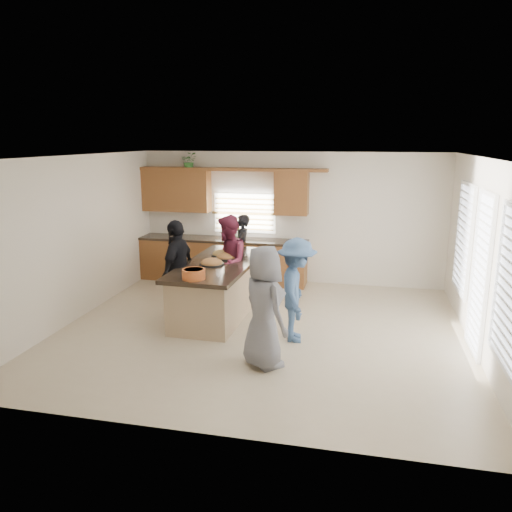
% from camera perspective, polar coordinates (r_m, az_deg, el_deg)
% --- Properties ---
extents(floor, '(6.50, 6.50, 0.00)m').
position_cam_1_polar(floor, '(8.27, 0.60, -8.51)').
color(floor, beige).
rests_on(floor, ground).
extents(room_shell, '(6.52, 6.02, 2.81)m').
position_cam_1_polar(room_shell, '(7.76, 0.63, 4.63)').
color(room_shell, silver).
rests_on(room_shell, ground).
extents(back_cabinetry, '(4.08, 0.66, 2.46)m').
position_cam_1_polar(back_cabinetry, '(10.90, -3.99, 1.86)').
color(back_cabinetry, brown).
rests_on(back_cabinetry, ground).
extents(right_wall_glazing, '(0.06, 4.00, 2.25)m').
position_cam_1_polar(right_wall_glazing, '(7.75, 24.38, -0.80)').
color(right_wall_glazing, white).
rests_on(right_wall_glazing, ground).
extents(island, '(1.23, 2.73, 0.95)m').
position_cam_1_polar(island, '(8.92, -4.21, -3.80)').
color(island, tan).
rests_on(island, ground).
extents(platter_front, '(0.42, 0.42, 0.17)m').
position_cam_1_polar(platter_front, '(8.61, -5.09, -0.82)').
color(platter_front, black).
rests_on(platter_front, island).
extents(platter_mid, '(0.41, 0.41, 0.16)m').
position_cam_1_polar(platter_mid, '(9.03, -3.36, -0.12)').
color(platter_mid, black).
rests_on(platter_mid, island).
extents(platter_back, '(0.37, 0.37, 0.15)m').
position_cam_1_polar(platter_back, '(9.29, -3.96, 0.25)').
color(platter_back, black).
rests_on(platter_back, island).
extents(salad_bowl, '(0.36, 0.36, 0.16)m').
position_cam_1_polar(salad_bowl, '(7.76, -7.13, -2.00)').
color(salad_bowl, '#CE5B25').
rests_on(salad_bowl, island).
extents(clear_cup, '(0.08, 0.08, 0.10)m').
position_cam_1_polar(clear_cup, '(7.90, -4.34, -1.92)').
color(clear_cup, white).
rests_on(clear_cup, island).
extents(plate_stack, '(0.19, 0.19, 0.05)m').
position_cam_1_polar(plate_stack, '(9.71, -3.02, 0.81)').
color(plate_stack, '#AE88C6').
rests_on(plate_stack, island).
extents(flower_vase, '(0.14, 0.14, 0.42)m').
position_cam_1_polar(flower_vase, '(9.92, -2.34, 2.21)').
color(flower_vase, silver).
rests_on(flower_vase, island).
extents(potted_plant, '(0.42, 0.39, 0.38)m').
position_cam_1_polar(potted_plant, '(11.00, -7.63, 10.69)').
color(potted_plant, '#336E2C').
rests_on(potted_plant, back_cabinetry).
extents(woman_left_back, '(0.39, 0.57, 1.50)m').
position_cam_1_polar(woman_left_back, '(10.68, -1.65, 0.76)').
color(woman_left_back, black).
rests_on(woman_left_back, ground).
extents(woman_left_mid, '(0.84, 0.98, 1.74)m').
position_cam_1_polar(woman_left_mid, '(9.05, -3.22, -0.79)').
color(woman_left_mid, maroon).
rests_on(woman_left_mid, ground).
extents(woman_left_front, '(0.51, 1.05, 1.74)m').
position_cam_1_polar(woman_left_front, '(8.66, -8.91, -1.59)').
color(woman_left_front, black).
rests_on(woman_left_front, ground).
extents(woman_right_back, '(0.73, 1.11, 1.62)m').
position_cam_1_polar(woman_right_back, '(7.67, 4.64, -3.91)').
color(woman_right_back, '#3F5F8A').
rests_on(woman_right_back, ground).
extents(woman_right_front, '(0.96, 0.98, 1.69)m').
position_cam_1_polar(woman_right_front, '(6.78, 0.90, -5.86)').
color(woman_right_front, slate).
rests_on(woman_right_front, ground).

